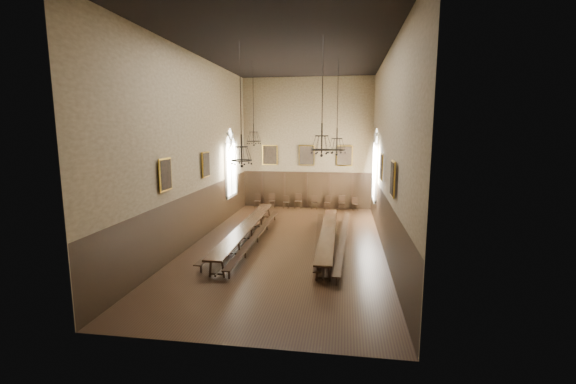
% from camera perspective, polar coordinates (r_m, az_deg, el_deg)
% --- Properties ---
extents(floor, '(9.00, 18.00, 0.02)m').
position_cam_1_polar(floor, '(18.76, -0.03, -7.72)').
color(floor, black).
rests_on(floor, ground).
extents(ceiling, '(9.00, 18.00, 0.02)m').
position_cam_1_polar(ceiling, '(18.30, -0.04, 20.42)').
color(ceiling, black).
rests_on(ceiling, ground).
extents(wall_back, '(9.00, 0.02, 9.00)m').
position_cam_1_polar(wall_back, '(26.91, 2.82, 7.16)').
color(wall_back, '#887654').
rests_on(wall_back, ground).
extents(wall_front, '(9.00, 0.02, 9.00)m').
position_cam_1_polar(wall_front, '(9.18, -8.38, 3.17)').
color(wall_front, '#887654').
rests_on(wall_front, ground).
extents(wall_left, '(0.02, 18.00, 9.00)m').
position_cam_1_polar(wall_left, '(19.16, -13.57, 6.10)').
color(wall_left, '#887654').
rests_on(wall_left, ground).
extents(wall_right, '(0.02, 18.00, 9.00)m').
position_cam_1_polar(wall_right, '(17.87, 14.49, 5.86)').
color(wall_right, '#887654').
rests_on(wall_right, ground).
extents(wainscot_panelling, '(9.00, 18.00, 2.50)m').
position_cam_1_polar(wainscot_panelling, '(18.43, -0.03, -3.97)').
color(wainscot_panelling, black).
rests_on(wainscot_panelling, floor).
extents(table_left, '(0.93, 10.69, 0.83)m').
position_cam_1_polar(table_left, '(19.24, -6.09, -6.02)').
color(table_left, black).
rests_on(table_left, floor).
extents(table_right, '(0.72, 9.62, 0.75)m').
position_cam_1_polar(table_right, '(18.43, 5.94, -6.84)').
color(table_right, black).
rests_on(table_right, floor).
extents(bench_left_outer, '(0.87, 9.60, 0.43)m').
position_cam_1_polar(bench_left_outer, '(19.36, -7.30, -6.38)').
color(bench_left_outer, black).
rests_on(bench_left_outer, floor).
extents(bench_left_inner, '(0.33, 10.25, 0.46)m').
position_cam_1_polar(bench_left_inner, '(18.98, -4.54, -6.59)').
color(bench_left_inner, black).
rests_on(bench_left_inner, floor).
extents(bench_right_inner, '(0.78, 9.67, 0.43)m').
position_cam_1_polar(bench_right_inner, '(18.70, 4.62, -6.89)').
color(bench_right_inner, black).
rests_on(bench_right_inner, floor).
extents(bench_right_outer, '(0.72, 10.50, 0.47)m').
position_cam_1_polar(bench_right_outer, '(18.60, 8.14, -6.96)').
color(bench_right_outer, black).
rests_on(bench_right_outer, floor).
extents(chair_0, '(0.43, 0.43, 0.93)m').
position_cam_1_polar(chair_0, '(27.46, -4.56, -1.68)').
color(chair_0, black).
rests_on(chair_0, floor).
extents(chair_1, '(0.50, 0.50, 0.99)m').
position_cam_1_polar(chair_1, '(27.24, -2.40, -1.71)').
color(chair_1, black).
rests_on(chair_1, floor).
extents(chair_2, '(0.40, 0.40, 0.88)m').
position_cam_1_polar(chair_2, '(27.03, -0.30, -1.86)').
color(chair_2, black).
rests_on(chair_2, floor).
extents(chair_3, '(0.49, 0.49, 1.04)m').
position_cam_1_polar(chair_3, '(27.01, 1.50, -1.77)').
color(chair_3, black).
rests_on(chair_3, floor).
extents(chair_4, '(0.42, 0.42, 0.91)m').
position_cam_1_polar(chair_4, '(26.82, 3.92, -1.95)').
color(chair_4, black).
rests_on(chair_4, floor).
extents(chair_5, '(0.48, 0.48, 0.95)m').
position_cam_1_polar(chair_5, '(26.87, 5.86, -1.93)').
color(chair_5, black).
rests_on(chair_5, floor).
extents(chair_6, '(0.46, 0.46, 0.96)m').
position_cam_1_polar(chair_6, '(26.79, 8.00, -2.00)').
color(chair_6, black).
rests_on(chair_6, floor).
extents(chair_7, '(0.43, 0.43, 0.86)m').
position_cam_1_polar(chair_7, '(26.74, 9.91, -2.13)').
color(chair_7, black).
rests_on(chair_7, floor).
extents(chandelier_back_left, '(0.76, 0.76, 4.29)m').
position_cam_1_polar(chandelier_back_left, '(20.78, -5.10, 8.38)').
color(chandelier_back_left, black).
rests_on(chandelier_back_left, ceiling).
extents(chandelier_back_right, '(0.90, 0.90, 4.73)m').
position_cam_1_polar(chandelier_back_right, '(20.09, 7.24, 7.05)').
color(chandelier_back_right, black).
rests_on(chandelier_back_right, ceiling).
extents(chandelier_front_left, '(0.88, 0.88, 4.98)m').
position_cam_1_polar(chandelier_front_left, '(16.31, -6.89, 5.79)').
color(chandelier_front_left, black).
rests_on(chandelier_front_left, ceiling).
extents(chandelier_front_right, '(0.84, 0.84, 4.48)m').
position_cam_1_polar(chandelier_front_right, '(15.32, 5.02, 7.37)').
color(chandelier_front_right, black).
rests_on(chandelier_front_right, ceiling).
extents(portrait_back_0, '(1.10, 0.12, 1.40)m').
position_cam_1_polar(portrait_back_0, '(27.20, -2.71, 5.50)').
color(portrait_back_0, gold).
rests_on(portrait_back_0, wall_back).
extents(portrait_back_1, '(1.10, 0.12, 1.40)m').
position_cam_1_polar(portrait_back_1, '(26.82, 2.78, 5.44)').
color(portrait_back_1, gold).
rests_on(portrait_back_1, wall_back).
extents(portrait_back_2, '(1.10, 0.12, 1.40)m').
position_cam_1_polar(portrait_back_2, '(26.69, 8.36, 5.34)').
color(portrait_back_2, gold).
rests_on(portrait_back_2, wall_back).
extents(portrait_left_0, '(0.12, 1.00, 1.30)m').
position_cam_1_polar(portrait_left_0, '(20.10, -12.08, 4.00)').
color(portrait_left_0, gold).
rests_on(portrait_left_0, wall_left).
extents(portrait_left_1, '(0.12, 1.00, 1.30)m').
position_cam_1_polar(portrait_left_1, '(15.99, -17.71, 2.48)').
color(portrait_left_1, gold).
rests_on(portrait_left_1, wall_left).
extents(portrait_right_0, '(0.12, 1.00, 1.30)m').
position_cam_1_polar(portrait_right_0, '(18.91, 13.69, 3.63)').
color(portrait_right_0, gold).
rests_on(portrait_right_0, wall_right).
extents(portrait_right_1, '(0.12, 1.00, 1.30)m').
position_cam_1_polar(portrait_right_1, '(14.46, 15.27, 1.93)').
color(portrait_right_1, gold).
rests_on(portrait_right_1, wall_right).
extents(window_right, '(0.20, 2.20, 4.60)m').
position_cam_1_polar(window_right, '(23.41, 12.81, 3.94)').
color(window_right, white).
rests_on(window_right, wall_right).
extents(window_left, '(0.20, 2.20, 4.60)m').
position_cam_1_polar(window_left, '(24.39, -8.48, 4.28)').
color(window_left, white).
rests_on(window_left, wall_left).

